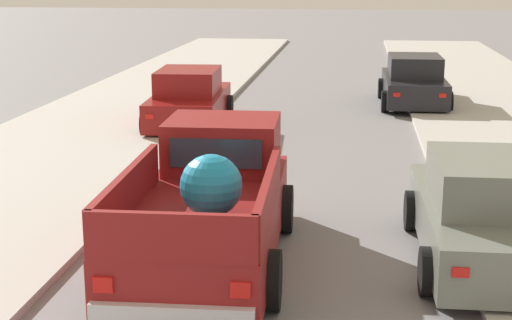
# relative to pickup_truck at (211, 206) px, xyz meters

# --- Properties ---
(sidewalk_left) EXTENTS (5.28, 60.00, 0.12)m
(sidewalk_left) POSITION_rel_pickup_truck_xyz_m (-4.56, 5.18, -0.74)
(sidewalk_left) COLOR #B2AFA8
(sidewalk_left) RESTS_ON ground
(curb_left) EXTENTS (0.16, 60.00, 0.10)m
(curb_left) POSITION_rel_pickup_truck_xyz_m (-3.31, 5.18, -0.75)
(curb_left) COLOR silver
(curb_left) RESTS_ON ground
(curb_right) EXTENTS (0.16, 60.00, 0.10)m
(curb_right) POSITION_rel_pickup_truck_xyz_m (4.98, 5.18, -0.75)
(curb_right) COLOR silver
(curb_right) RESTS_ON ground
(pickup_truck) EXTENTS (2.34, 5.27, 1.80)m
(pickup_truck) POSITION_rel_pickup_truck_xyz_m (0.00, 0.00, 0.00)
(pickup_truck) COLOR maroon
(pickup_truck) RESTS_ON ground
(car_left_near) EXTENTS (2.06, 4.28, 1.54)m
(car_left_near) POSITION_rel_pickup_truck_xyz_m (3.77, 13.68, -0.09)
(car_left_near) COLOR black
(car_left_near) RESTS_ON ground
(car_right_near) EXTENTS (2.20, 4.33, 1.54)m
(car_right_near) POSITION_rel_pickup_truck_xyz_m (-2.34, 9.58, -0.09)
(car_right_near) COLOR maroon
(car_right_near) RESTS_ON ground
(car_left_mid) EXTENTS (2.07, 4.28, 1.54)m
(car_left_mid) POSITION_rel_pickup_truck_xyz_m (3.86, 0.40, -0.09)
(car_left_mid) COLOR slate
(car_left_mid) RESTS_ON ground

